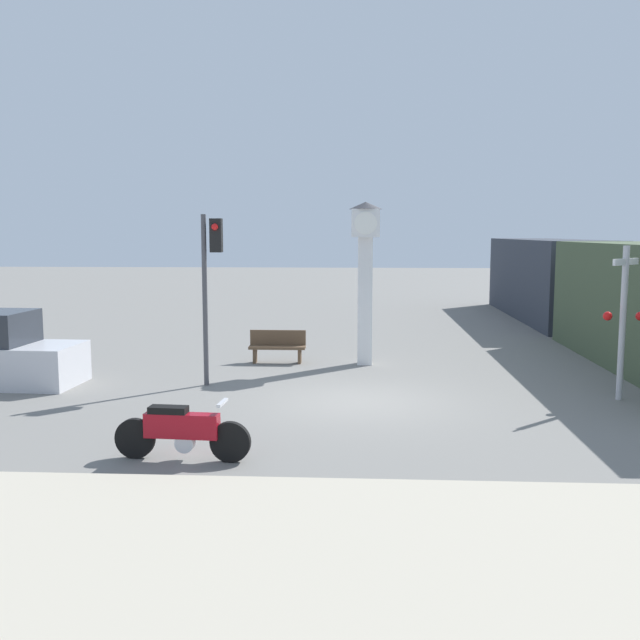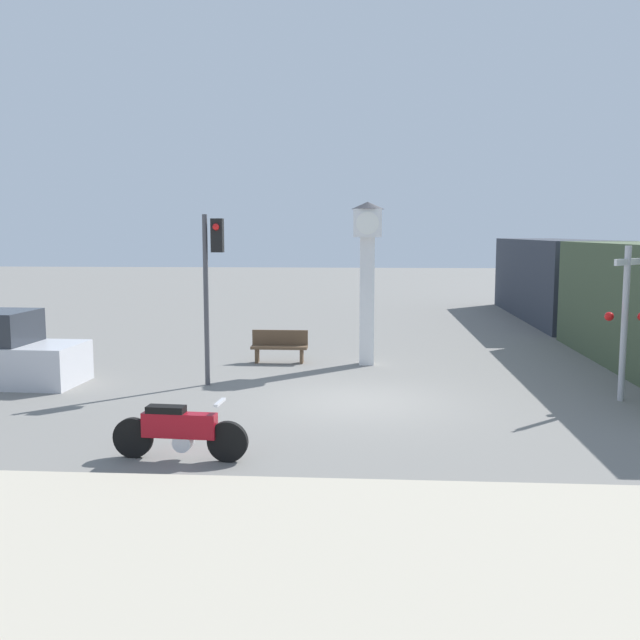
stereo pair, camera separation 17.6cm
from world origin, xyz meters
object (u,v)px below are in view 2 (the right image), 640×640
at_px(freight_train, 597,291).
at_px(railroad_crossing_signal, 625,317).
at_px(bench, 280,345).
at_px(traffic_light, 212,268).
at_px(clock_tower, 367,259).
at_px(motorcycle, 179,431).

relative_size(freight_train, railroad_crossing_signal, 7.02).
bearing_deg(bench, railroad_crossing_signal, -26.82).
xyz_separation_m(traffic_light, bench, (1.23, 3.13, -2.35)).
relative_size(clock_tower, traffic_light, 1.10).
xyz_separation_m(traffic_light, railroad_crossing_signal, (9.35, -0.97, -0.97)).
bearing_deg(motorcycle, railroad_crossing_signal, 32.78).
bearing_deg(freight_train, clock_tower, -146.18).
bearing_deg(railroad_crossing_signal, motorcycle, -151.32).
xyz_separation_m(freight_train, traffic_light, (-11.66, -8.34, 1.14)).
distance_m(motorcycle, freight_train, 17.87).
height_order(freight_train, traffic_light, traffic_light).
distance_m(railroad_crossing_signal, bench, 9.20).
height_order(clock_tower, railroad_crossing_signal, clock_tower).
distance_m(clock_tower, freight_train, 9.65).
bearing_deg(railroad_crossing_signal, clock_tower, 144.69).
relative_size(clock_tower, freight_train, 0.19).
height_order(freight_train, bench, freight_train).
bearing_deg(clock_tower, traffic_light, -140.86).
xyz_separation_m(railroad_crossing_signal, bench, (-8.12, 4.10, -1.38)).
relative_size(freight_train, traffic_light, 5.81).
bearing_deg(traffic_light, freight_train, 35.59).
height_order(clock_tower, bench, clock_tower).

